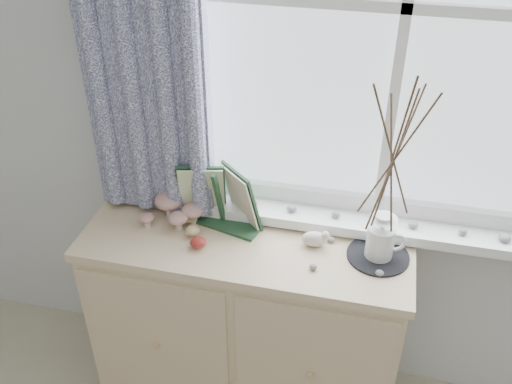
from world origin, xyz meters
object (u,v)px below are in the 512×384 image
botanical_book (218,200)px  twig_pitcher (394,153)px  toadstool_cluster (175,208)px  sideboard (246,323)px

botanical_book → twig_pitcher: (0.58, -0.03, 0.29)m
botanical_book → toadstool_cluster: bearing=-167.7°
botanical_book → twig_pitcher: 0.65m
sideboard → botanical_book: botanical_book is taller
botanical_book → toadstool_cluster: (-0.17, 0.01, -0.07)m
toadstool_cluster → twig_pitcher: twig_pitcher is taller
sideboard → toadstool_cluster: toadstool_cluster is taller
botanical_book → toadstool_cluster: 0.18m
sideboard → toadstool_cluster: bearing=168.6°
sideboard → botanical_book: bearing=155.4°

